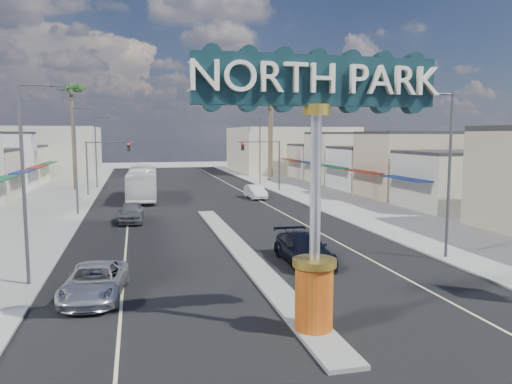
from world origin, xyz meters
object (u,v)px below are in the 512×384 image
traffic_signal_right (265,155)px  streetlight_r_near (447,167)px  streetlight_l_mid (78,155)px  city_bus (142,183)px  car_parked_left (131,212)px  palm_left_far (71,94)px  streetlight_l_near (27,174)px  car_parked_right (255,192)px  suv_right (304,249)px  streetlight_l_far (97,148)px  streetlight_r_mid (316,153)px  traffic_signal_left (104,157)px  streetlight_r_far (259,147)px  suv_left (95,282)px  palm_right_mid (270,107)px  gateway_sign (316,161)px  palm_right_far (272,98)px

traffic_signal_right → streetlight_r_near: (1.25, -33.99, 0.79)m
streetlight_l_mid → city_bus: bearing=61.5°
car_parked_left → palm_left_far: bearing=108.6°
car_parked_left → streetlight_l_near: bearing=-102.0°
streetlight_r_near → car_parked_left: size_ratio=1.96×
car_parked_right → city_bus: bearing=166.9°
suv_right → car_parked_left: bearing=120.9°
streetlight_l_far → streetlight_r_mid: bearing=-46.5°
traffic_signal_left → streetlight_r_far: (19.62, 8.01, 0.79)m
traffic_signal_right → suv_right: size_ratio=1.12×
streetlight_l_mid → suv_right: streetlight_l_mid is taller
streetlight_r_near → streetlight_r_mid: bearing=90.0°
car_parked_left → streetlight_r_near: bearing=-40.6°
car_parked_left → car_parked_right: car_parked_left is taller
traffic_signal_left → streetlight_l_far: bearing=98.9°
suv_left → suv_right: size_ratio=0.94×
streetlight_l_far → palm_right_mid: 24.41m
streetlight_l_near → streetlight_r_near: size_ratio=1.00×
gateway_sign → streetlight_r_near: bearing=37.6°
streetlight_l_near → streetlight_r_far: (20.87, 42.00, 0.00)m
city_bus → palm_right_far: bearing=50.3°
gateway_sign → city_bus: gateway_sign is taller
suv_left → car_parked_right: car_parked_right is taller
gateway_sign → traffic_signal_right: bearing=77.7°
streetlight_r_near → car_parked_left: bearing=136.5°
streetlight_r_mid → suv_left: streetlight_r_mid is taller
streetlight_r_far → palm_right_far: 13.21m
gateway_sign → traffic_signal_right: gateway_sign is taller
streetlight_l_mid → car_parked_right: (16.92, 7.58, -4.34)m
streetlight_l_far → streetlight_r_mid: (20.87, -22.00, 0.00)m
gateway_sign → palm_right_mid: size_ratio=0.76×
streetlight_l_mid → streetlight_r_mid: 20.87m
traffic_signal_right → car_parked_right: 7.82m
streetlight_l_mid → streetlight_r_near: 28.90m
traffic_signal_right → streetlight_l_far: (-19.62, 8.01, 0.79)m
streetlight_l_mid → palm_right_mid: 35.44m
palm_right_mid → car_parked_right: bearing=-109.5°
palm_right_far → car_parked_left: (-21.22, -36.17, -11.60)m
streetlight_r_near → suv_right: 8.88m
palm_right_mid → city_bus: size_ratio=1.00×
streetlight_l_near → streetlight_l_far: bearing=90.0°
streetlight_r_near → palm_left_far: bearing=120.4°
streetlight_l_far → car_parked_left: bearing=-80.9°
suv_right → city_bus: bearing=105.3°
traffic_signal_right → traffic_signal_left: bearing=180.0°
streetlight_r_far → car_parked_left: streetlight_r_far is taller
palm_left_far → city_bus: bearing=-52.7°
streetlight_r_near → car_parked_left: 23.37m
gateway_sign → palm_left_far: 50.06m
streetlight_r_mid → streetlight_r_far: same height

